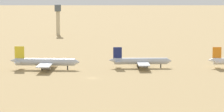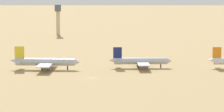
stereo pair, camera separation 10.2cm
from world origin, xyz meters
The scene contains 4 objects.
ground centered at (0.00, 0.00, 0.00)m, with size 4000.00×4000.00×0.00m, color tan.
parked_jet_yellow_2 centered at (-25.25, 27.99, 4.10)m, with size 37.92×32.02×12.52m.
parked_jet_navy_3 centered at (26.33, 31.70, 3.76)m, with size 34.59×28.93×11.46m.
control_tower centered at (-26.90, 216.40, 15.42)m, with size 5.20×5.20×25.55m.
Camera 1 is at (-2.25, -293.46, 50.55)m, focal length 97.23 mm.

